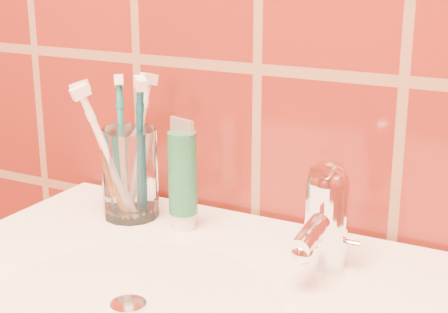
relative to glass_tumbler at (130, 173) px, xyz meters
The scene contains 8 objects.
glass_tumbler is the anchor object (origin of this frame).
toothpaste_tube 0.08m from the glass_tumbler, ahead, with size 0.04×0.04×0.14m.
faucet 0.27m from the glass_tumbler, ahead, with size 0.05×0.11×0.12m.
toothbrush_0 0.04m from the glass_tumbler, 148.05° to the right, with size 0.08×0.04×0.18m, color orange, non-canonical shape.
toothbrush_1 0.05m from the glass_tumbler, 103.97° to the right, with size 0.06×0.08×0.19m, color white, non-canonical shape.
toothbrush_2 0.04m from the glass_tumbler, 144.78° to the left, with size 0.06×0.07×0.18m, color #0D6B73, non-canonical shape.
toothbrush_3 0.04m from the glass_tumbler, 10.71° to the right, with size 0.05×0.05×0.20m, color #0C4F69, non-canonical shape.
toothbrush_4 0.04m from the glass_tumbler, 94.64° to the left, with size 0.04×0.06×0.19m, color white, non-canonical shape.
Camera 1 is at (0.36, 0.43, 1.18)m, focal length 55.00 mm.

